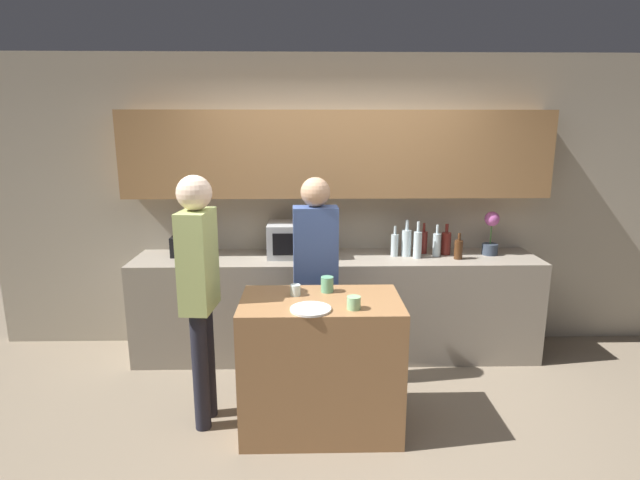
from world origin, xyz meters
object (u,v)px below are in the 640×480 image
at_px(microwave, 297,239).
at_px(bottle_4, 437,244).
at_px(person_left, 199,280).
at_px(toaster, 186,246).
at_px(cup_2, 354,303).
at_px(potted_plant, 491,233).
at_px(bottle_6, 459,249).
at_px(bottle_2, 418,244).
at_px(bottle_5, 446,243).
at_px(person_center, 316,265).
at_px(cup_1, 327,284).
at_px(cup_0, 295,290).
at_px(bottle_3, 423,242).
at_px(bottle_0, 395,245).
at_px(plate_on_island, 311,309).
at_px(bottle_1, 406,242).

height_order(microwave, bottle_4, microwave).
xyz_separation_m(microwave, person_left, (-0.63, -1.14, -0.01)).
bearing_deg(toaster, cup_2, -45.32).
xyz_separation_m(potted_plant, cup_2, (-1.36, -1.39, -0.14)).
xyz_separation_m(toaster, bottle_6, (2.41, -0.15, -0.00)).
distance_m(bottle_2, cup_2, 1.46).
distance_m(toaster, bottle_2, 2.06).
bearing_deg(cup_2, potted_plant, 45.65).
distance_m(bottle_5, person_center, 1.36).
height_order(bottle_4, cup_1, bottle_4).
height_order(bottle_2, cup_0, bottle_2).
height_order(bottle_4, bottle_5, bottle_4).
relative_size(potted_plant, bottle_3, 1.40).
relative_size(bottle_2, cup_0, 4.27).
xyz_separation_m(bottle_6, person_left, (-2.05, -0.99, 0.05)).
bearing_deg(cup_2, bottle_6, 50.41).
height_order(potted_plant, cup_1, potted_plant).
xyz_separation_m(bottle_0, plate_on_island, (-0.76, -1.38, -0.08)).
bearing_deg(cup_2, toaster, 134.68).
height_order(potted_plant, plate_on_island, potted_plant).
xyz_separation_m(microwave, bottle_4, (1.25, -0.04, -0.04)).
relative_size(bottle_1, bottle_2, 1.01).
relative_size(cup_0, cup_1, 0.71).
height_order(bottle_2, bottle_4, bottle_2).
bearing_deg(person_left, microwave, 156.08).
bearing_deg(bottle_2, plate_on_island, -126.00).
bearing_deg(bottle_5, bottle_2, -158.16).
distance_m(bottle_4, bottle_5, 0.12).
xyz_separation_m(bottle_0, person_left, (-1.51, -1.11, 0.03)).
relative_size(bottle_1, bottle_4, 1.14).
height_order(bottle_5, cup_1, bottle_5).
relative_size(bottle_0, bottle_4, 0.96).
bearing_deg(person_left, person_center, 127.42).
height_order(person_left, person_center, person_left).
relative_size(plate_on_island, cup_0, 3.40).
relative_size(cup_1, person_left, 0.06).
height_order(microwave, bottle_3, microwave).
bearing_deg(cup_2, bottle_4, 57.39).
bearing_deg(plate_on_island, bottle_5, 49.03).
distance_m(microwave, bottle_1, 0.98).
height_order(bottle_0, bottle_1, bottle_1).
height_order(bottle_0, person_center, person_center).
height_order(plate_on_island, person_left, person_left).
relative_size(bottle_2, cup_1, 3.03).
relative_size(bottle_3, cup_1, 2.62).
bearing_deg(cup_2, plate_on_island, -176.64).
bearing_deg(toaster, bottle_5, 0.30).
bearing_deg(plate_on_island, bottle_3, 54.75).
relative_size(cup_1, cup_2, 1.22).
bearing_deg(bottle_1, bottle_2, -38.84).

